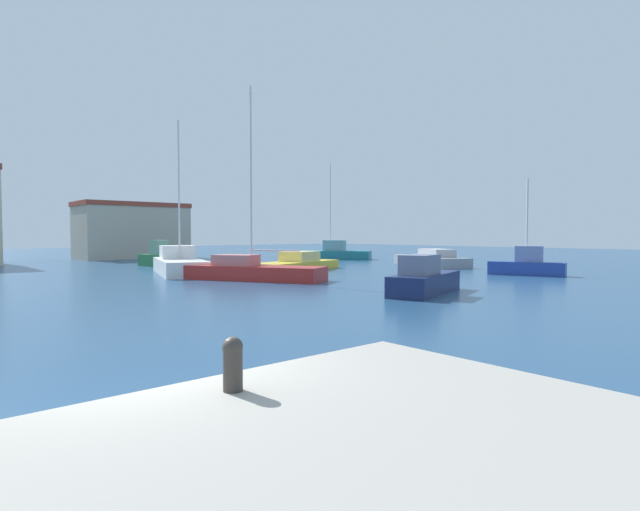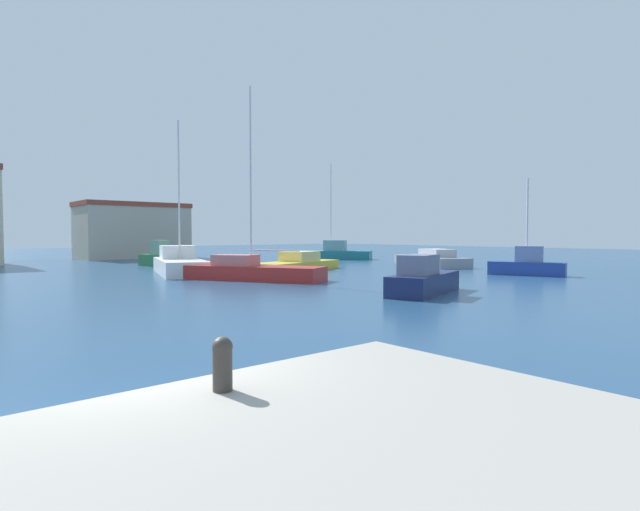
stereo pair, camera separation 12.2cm
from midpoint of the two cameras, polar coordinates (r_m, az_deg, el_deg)
name	(u,v)px [view 2 (the right image)]	position (r m, az deg, el deg)	size (l,w,h in m)	color
water	(257,277)	(31.52, -7.05, -2.39)	(160.00, 160.00, 0.00)	navy
mooring_bollard	(222,361)	(5.28, -10.31, -11.69)	(0.21, 0.21, 0.55)	#38332D
sailboat_blue_mid_harbor	(527,265)	(34.86, 22.44, -1.00)	(2.63, 4.75, 6.19)	#233D93
motorboat_green_distant_east	(159,257)	(43.36, -17.66, -0.19)	(1.83, 4.57, 2.15)	#28703D
motorboat_grey_far_left	(431,260)	(43.10, 12.54, -0.46)	(6.39, 9.13, 1.43)	gray
sailboat_teal_inner_mooring	(332,253)	(53.25, 1.38, 0.29)	(7.21, 8.39, 10.03)	#1E707A
motorboat_navy_distant_north	(423,279)	(22.76, 11.73, -2.67)	(5.57, 3.35, 1.75)	#19234C
sailboat_white_near_pier	(179,264)	(34.76, -15.51, -0.92)	(4.95, 8.54, 10.08)	white
motorboat_yellow_center_channel	(297,264)	(37.07, -2.53, -0.92)	(8.41, 4.81, 1.37)	gold
sailboat_red_behind_lamppost	(249,270)	(29.45, -7.91, -1.66)	(6.09, 8.67, 11.06)	#B22823
warehouse_block	(133,230)	(59.55, -20.34, 2.67)	(11.31, 6.21, 6.08)	#B2A893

